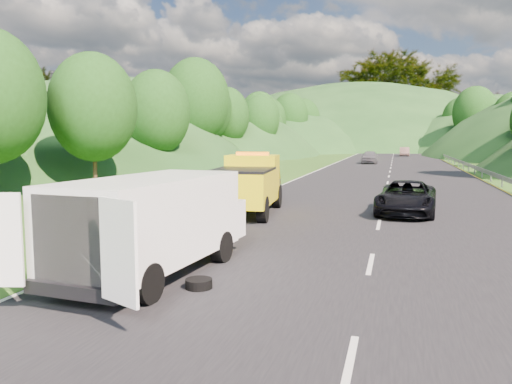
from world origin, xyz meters
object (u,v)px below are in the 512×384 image
(white_van, at_px, (155,220))
(worker, at_px, (126,289))
(child, at_px, (165,247))
(woman, at_px, (180,226))
(suitcase, at_px, (163,225))
(passing_suv, at_px, (406,214))
(tow_truck, at_px, (248,184))
(spare_tire, at_px, (199,289))

(white_van, distance_m, worker, 1.75)
(white_van, xyz_separation_m, child, (-1.17, 2.81, -1.32))
(white_van, relative_size, woman, 3.82)
(suitcase, height_order, passing_suv, passing_suv)
(tow_truck, relative_size, woman, 3.53)
(passing_suv, bearing_deg, woman, -142.66)
(tow_truck, xyz_separation_m, spare_tire, (2.02, -10.43, -1.27))
(child, xyz_separation_m, worker, (1.01, -3.94, 0.00))
(worker, bearing_deg, passing_suv, 47.57)
(child, height_order, suitcase, suitcase)
(worker, bearing_deg, tow_truck, 75.72)
(child, height_order, worker, worker)
(white_van, height_order, child, white_van)
(worker, height_order, spare_tire, worker)
(woman, distance_m, child, 3.55)
(tow_truck, relative_size, worker, 3.38)
(child, relative_size, passing_suv, 0.18)
(woman, distance_m, worker, 7.61)
(suitcase, distance_m, spare_tire, 6.73)
(tow_truck, height_order, white_van, tow_truck)
(suitcase, relative_size, passing_suv, 0.10)
(worker, distance_m, suitcase, 6.42)
(spare_tire, bearing_deg, woman, 117.28)
(white_van, relative_size, passing_suv, 1.35)
(white_van, height_order, worker, white_van)
(spare_tire, height_order, passing_suv, passing_suv)
(tow_truck, height_order, child, tow_truck)
(child, height_order, passing_suv, passing_suv)
(worker, height_order, suitcase, worker)
(suitcase, distance_m, passing_suv, 10.40)
(suitcase, relative_size, spare_tire, 0.90)
(white_van, xyz_separation_m, suitcase, (-2.27, 4.92, -1.06))
(white_van, xyz_separation_m, worker, (-0.16, -1.13, -1.32))
(worker, bearing_deg, white_van, 65.09)
(worker, bearing_deg, woman, 88.70)
(worker, bearing_deg, spare_tire, -1.99)
(child, xyz_separation_m, passing_suv, (7.02, 8.61, 0.00))
(white_van, distance_m, woman, 6.71)
(white_van, height_order, passing_suv, white_van)
(woman, relative_size, spare_tire, 3.03)
(tow_truck, relative_size, spare_tire, 10.69)
(woman, xyz_separation_m, suitcase, (-0.07, -1.28, 0.26))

